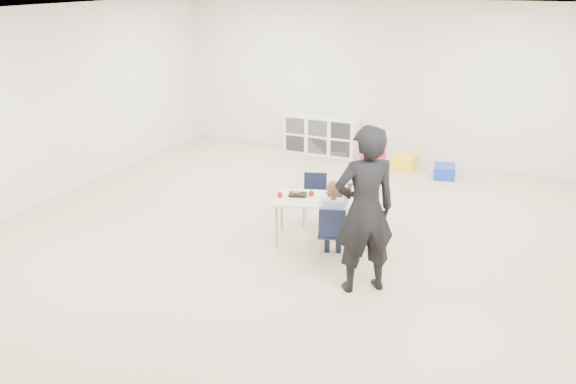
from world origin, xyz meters
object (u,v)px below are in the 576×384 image
at_px(table, 323,219).
at_px(child, 333,217).
at_px(adult, 365,210).
at_px(chair_near, 332,232).
at_px(cubby_shelf, 321,135).

distance_m(table, child, 0.60).
bearing_deg(adult, chair_near, -83.93).
height_order(chair_near, child, child).
relative_size(chair_near, child, 0.63).
bearing_deg(chair_near, cubby_shelf, 95.71).
bearing_deg(cubby_shelf, chair_near, -66.73).
bearing_deg(table, child, -74.17).
bearing_deg(child, adult, -62.47).
xyz_separation_m(table, chair_near, (0.30, -0.46, 0.05)).
height_order(child, cubby_shelf, child).
bearing_deg(table, adult, -67.33).
bearing_deg(chair_near, table, 105.83).
relative_size(table, adult, 0.75).
bearing_deg(adult, table, -88.80).
bearing_deg(adult, child, -83.93).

